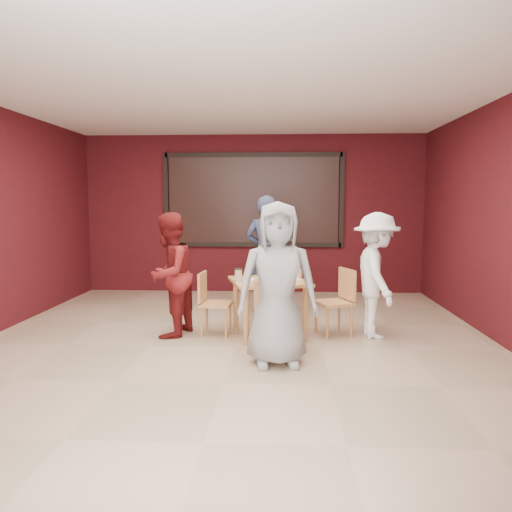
# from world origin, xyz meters

# --- Properties ---
(floor) EXTENTS (7.00, 7.00, 0.00)m
(floor) POSITION_xyz_m (0.00, 0.00, 0.00)
(floor) COLOR tan
(floor) RESTS_ON ground
(window_blinds) EXTENTS (3.00, 0.02, 1.50)m
(window_blinds) POSITION_xyz_m (0.00, 3.45, 1.65)
(window_blinds) COLOR black
(dining_table) EXTENTS (1.06, 1.06, 0.84)m
(dining_table) POSITION_xyz_m (0.36, 0.49, 0.61)
(dining_table) COLOR #BA7B4C
(dining_table) RESTS_ON floor
(chair_front) EXTENTS (0.44, 0.44, 0.80)m
(chair_front) POSITION_xyz_m (0.43, -0.19, 0.45)
(chair_front) COLOR #C57B4C
(chair_front) RESTS_ON floor
(chair_back) EXTENTS (0.52, 0.52, 0.96)m
(chair_back) POSITION_xyz_m (0.44, 1.37, 0.54)
(chair_back) COLOR #C57B4C
(chair_back) RESTS_ON floor
(chair_left) EXTENTS (0.40, 0.40, 0.77)m
(chair_left) POSITION_xyz_m (-0.35, 0.52, 0.43)
(chair_left) COLOR #C57B4C
(chair_left) RESTS_ON floor
(chair_right) EXTENTS (0.51, 0.51, 0.81)m
(chair_right) POSITION_xyz_m (1.21, 0.58, 0.46)
(chair_right) COLOR #C57B4C
(chair_right) RESTS_ON floor
(diner_front) EXTENTS (0.84, 0.60, 1.62)m
(diner_front) POSITION_xyz_m (0.48, -0.58, 0.81)
(diner_front) COLOR gray
(diner_front) RESTS_ON floor
(diner_back) EXTENTS (0.70, 0.53, 1.71)m
(diner_back) POSITION_xyz_m (0.29, 1.83, 0.86)
(diner_back) COLOR #303857
(diner_back) RESTS_ON floor
(diner_left) EXTENTS (0.73, 0.84, 1.49)m
(diner_left) POSITION_xyz_m (-0.83, 0.44, 0.75)
(diner_left) COLOR maroon
(diner_left) RESTS_ON floor
(diner_right) EXTENTS (0.62, 1.00, 1.50)m
(diner_right) POSITION_xyz_m (1.64, 0.52, 0.75)
(diner_right) COLOR white
(diner_right) RESTS_ON floor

